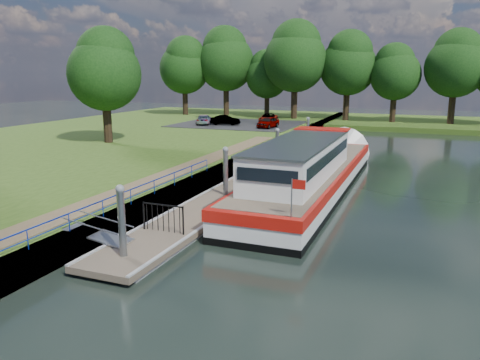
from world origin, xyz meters
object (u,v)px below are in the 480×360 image
at_px(barge, 313,171).
at_px(car_b, 225,120).
at_px(car_a, 268,122).
at_px(car_d, 268,119).
at_px(car_c, 204,119).
at_px(pontoon, 255,181).

height_order(barge, car_b, barge).
xyz_separation_m(car_a, car_d, (-1.38, 4.26, -0.02)).
distance_m(barge, car_a, 24.57).
distance_m(car_b, car_c, 2.55).
height_order(barge, car_c, barge).
xyz_separation_m(car_b, car_c, (-2.52, -0.38, 0.01)).
height_order(car_c, car_d, car_d).
bearing_deg(barge, car_b, 123.71).
height_order(car_a, car_c, car_a).
height_order(car_b, car_d, car_d).
bearing_deg(pontoon, car_c, 122.41).
bearing_deg(car_d, car_c, -161.83).
distance_m(pontoon, car_c, 27.04).
bearing_deg(car_d, car_b, -151.89).
xyz_separation_m(car_c, car_d, (6.60, 3.72, 0.02)).
bearing_deg(car_a, car_d, 114.98).
xyz_separation_m(barge, car_d, (-11.47, 26.66, 0.32)).
relative_size(car_b, car_c, 0.86).
xyz_separation_m(barge, car_b, (-15.55, 23.31, 0.30)).
bearing_deg(barge, car_c, 128.24).
xyz_separation_m(car_b, car_d, (4.08, 3.35, 0.03)).
bearing_deg(barge, pontoon, 177.89).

